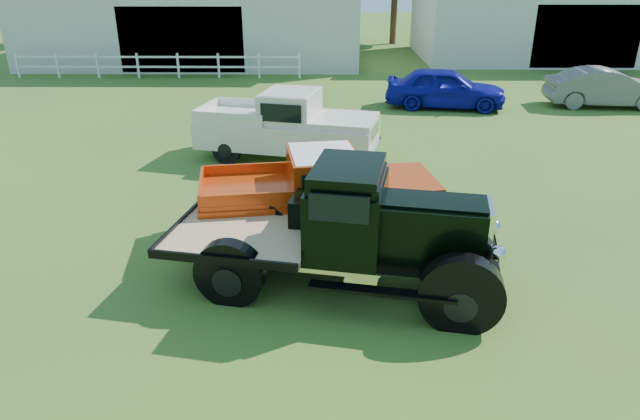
# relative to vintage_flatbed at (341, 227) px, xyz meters

# --- Properties ---
(ground) EXTENTS (120.00, 120.00, 0.00)m
(ground) POSITION_rel_vintage_flatbed_xyz_m (-0.56, -0.25, -1.14)
(ground) COLOR #3E5825
(shed_left) EXTENTS (18.80, 10.20, 5.60)m
(shed_left) POSITION_rel_vintage_flatbed_xyz_m (-7.56, 25.75, 1.66)
(shed_left) COLOR #B7B7B7
(shed_left) RESTS_ON ground
(shed_right) EXTENTS (16.80, 9.20, 5.20)m
(shed_right) POSITION_rel_vintage_flatbed_xyz_m (13.44, 26.75, 1.46)
(shed_right) COLOR #B7B7B7
(shed_right) RESTS_ON ground
(fence_rail) EXTENTS (14.20, 0.16, 1.20)m
(fence_rail) POSITION_rel_vintage_flatbed_xyz_m (-8.56, 19.75, -0.54)
(fence_rail) COLOR white
(fence_rail) RESTS_ON ground
(vintage_flatbed) EXTENTS (6.08, 3.32, 2.28)m
(vintage_flatbed) POSITION_rel_vintage_flatbed_xyz_m (0.00, 0.00, 0.00)
(vintage_flatbed) COLOR black
(vintage_flatbed) RESTS_ON ground
(red_pickup) EXTENTS (5.26, 2.69, 1.83)m
(red_pickup) POSITION_rel_vintage_flatbed_xyz_m (-0.40, 2.08, -0.22)
(red_pickup) COLOR #B2330A
(red_pickup) RESTS_ON ground
(white_pickup) EXTENTS (5.63, 3.22, 1.95)m
(white_pickup) POSITION_rel_vintage_flatbed_xyz_m (-1.37, 7.18, -0.17)
(white_pickup) COLOR silver
(white_pickup) RESTS_ON ground
(misc_car_blue) EXTENTS (4.84, 2.53, 1.57)m
(misc_car_blue) POSITION_rel_vintage_flatbed_xyz_m (4.43, 13.58, -0.36)
(misc_car_blue) COLOR #0E0F8B
(misc_car_blue) RESTS_ON ground
(misc_car_grey) EXTENTS (4.65, 1.97, 1.49)m
(misc_car_grey) POSITION_rel_vintage_flatbed_xyz_m (10.82, 13.81, -0.40)
(misc_car_grey) COLOR #5C5C5C
(misc_car_grey) RESTS_ON ground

